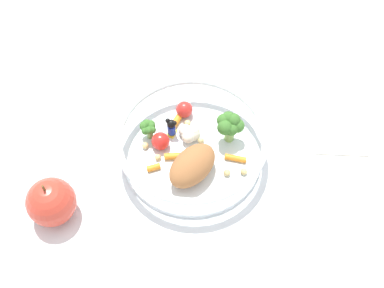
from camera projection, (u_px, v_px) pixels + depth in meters
name	position (u px, v px, depth m)	size (l,w,h in m)	color
ground_plane	(180.00, 157.00, 0.78)	(2.40, 2.40, 0.00)	white
food_container	(193.00, 145.00, 0.75)	(0.25, 0.25, 0.07)	white
loose_apple	(51.00, 202.00, 0.69)	(0.08, 0.08, 0.09)	#BC3828
folded_napkin	(334.00, 121.00, 0.82)	(0.10, 0.15, 0.01)	silver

